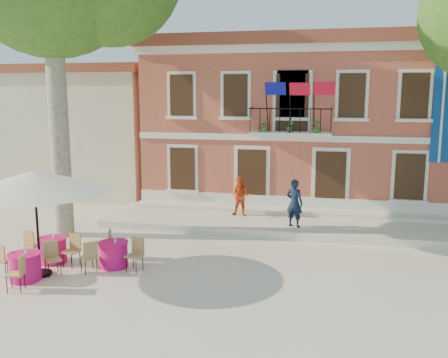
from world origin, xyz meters
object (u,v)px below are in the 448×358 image
patio_umbrella (34,181)px  cafe_table_0 (52,249)px  cafe_table_2 (25,265)px  pedestrian_orange (241,196)px  cafe_table_1 (113,253)px  pedestrian_navy (294,203)px

patio_umbrella → cafe_table_0: patio_umbrella is taller
cafe_table_2 → patio_umbrella: bearing=71.4°
pedestrian_orange → cafe_table_2: 8.67m
pedestrian_orange → cafe_table_1: (-2.72, -5.78, -0.65)m
pedestrian_orange → cafe_table_0: (-4.71, -5.82, -0.66)m
pedestrian_orange → cafe_table_1: 6.42m
cafe_table_0 → cafe_table_1: (1.99, 0.04, 0.01)m
cafe_table_0 → cafe_table_1: 1.99m
pedestrian_orange → cafe_table_0: bearing=-124.3°
pedestrian_navy → cafe_table_1: size_ratio=0.96×
pedestrian_navy → patio_umbrella: bearing=61.0°
patio_umbrella → cafe_table_2: 2.32m
pedestrian_orange → cafe_table_1: size_ratio=0.85×
pedestrian_navy → cafe_table_0: size_ratio=0.89×
patio_umbrella → cafe_table_0: size_ratio=2.06×
pedestrian_navy → pedestrian_orange: (-2.20, 1.14, -0.10)m
cafe_table_1 → pedestrian_navy: bearing=43.3°
pedestrian_orange → cafe_table_2: bearing=-117.7°
cafe_table_1 → cafe_table_2: (-1.91, -1.52, 0.00)m
pedestrian_orange → cafe_table_0: pedestrian_orange is taller
cafe_table_1 → pedestrian_orange: bearing=64.8°
pedestrian_orange → cafe_table_2: (-4.63, -7.30, -0.65)m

